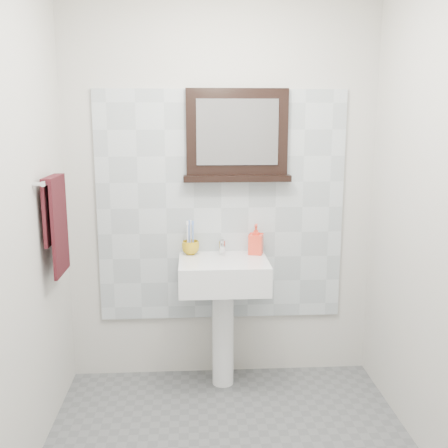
# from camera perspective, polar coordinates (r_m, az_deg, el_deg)

# --- Properties ---
(back_wall) EXTENTS (2.00, 0.01, 2.50)m
(back_wall) POSITION_cam_1_polar(r_m,az_deg,el_deg) (3.40, -0.32, 3.50)
(back_wall) COLOR beige
(back_wall) RESTS_ON ground
(front_wall) EXTENTS (2.00, 0.01, 2.50)m
(front_wall) POSITION_cam_1_polar(r_m,az_deg,el_deg) (1.27, 5.27, -10.42)
(front_wall) COLOR beige
(front_wall) RESTS_ON ground
(left_wall) EXTENTS (0.01, 2.20, 2.50)m
(left_wall) POSITION_cam_1_polar(r_m,az_deg,el_deg) (2.45, -22.79, -0.54)
(left_wall) COLOR beige
(left_wall) RESTS_ON ground
(splashback) EXTENTS (1.60, 0.02, 1.50)m
(splashback) POSITION_cam_1_polar(r_m,az_deg,el_deg) (3.41, -0.31, 1.80)
(splashback) COLOR #B6C0C5
(splashback) RESTS_ON back_wall
(pedestal_sink) EXTENTS (0.55, 0.44, 0.96)m
(pedestal_sink) POSITION_cam_1_polar(r_m,az_deg,el_deg) (3.31, -0.07, -6.93)
(pedestal_sink) COLOR white
(pedestal_sink) RESTS_ON ground
(toothbrush_cup) EXTENTS (0.15, 0.15, 0.09)m
(toothbrush_cup) POSITION_cam_1_polar(r_m,az_deg,el_deg) (3.37, -3.65, -2.58)
(toothbrush_cup) COLOR gold
(toothbrush_cup) RESTS_ON pedestal_sink
(toothbrushes) EXTENTS (0.05, 0.04, 0.21)m
(toothbrushes) POSITION_cam_1_polar(r_m,az_deg,el_deg) (3.36, -3.72, -1.27)
(toothbrushes) COLOR white
(toothbrushes) RESTS_ON toothbrush_cup
(soap_dispenser) EXTENTS (0.11, 0.11, 0.20)m
(soap_dispenser) POSITION_cam_1_polar(r_m,az_deg,el_deg) (3.37, 3.49, -1.66)
(soap_dispenser) COLOR #FD1D29
(soap_dispenser) RESTS_ON pedestal_sink
(framed_mirror) EXTENTS (0.68, 0.11, 0.58)m
(framed_mirror) POSITION_cam_1_polar(r_m,az_deg,el_deg) (3.34, 1.43, 9.38)
(framed_mirror) COLOR black
(framed_mirror) RESTS_ON back_wall
(towel_bar) EXTENTS (0.07, 0.40, 0.03)m
(towel_bar) POSITION_cam_1_polar(r_m,az_deg,el_deg) (3.01, -18.19, 4.60)
(towel_bar) COLOR silver
(towel_bar) RESTS_ON left_wall
(hand_towel) EXTENTS (0.06, 0.30, 0.55)m
(hand_towel) POSITION_cam_1_polar(r_m,az_deg,el_deg) (3.04, -17.82, 0.67)
(hand_towel) COLOR #330E12
(hand_towel) RESTS_ON towel_bar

